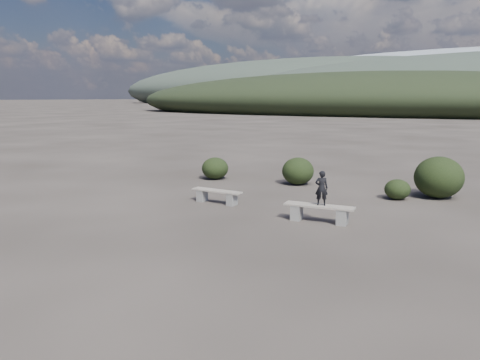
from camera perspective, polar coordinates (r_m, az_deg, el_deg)
The scene contains 8 objects.
ground at distance 10.48m, azimuth -6.58°, elevation -9.18°, with size 1200.00×1200.00×0.00m, color #2C2622.
bench_left at distance 15.37m, azimuth -2.85°, elevation -1.87°, with size 1.76×0.37×0.44m.
bench_right at distance 13.23m, azimuth 9.62°, elevation -3.84°, with size 1.98×0.63×0.49m.
seated_person at distance 13.07m, azimuth 9.91°, elevation -0.97°, with size 0.35×0.23×0.97m, color black.
shrub_a at distance 19.90m, azimuth -3.06°, elevation 1.44°, with size 1.13×1.13×0.93m, color black.
shrub_b at distance 18.75m, azimuth 7.07°, elevation 1.09°, with size 1.26×1.26×1.08m, color black.
shrub_c at distance 16.80m, azimuth 18.64°, elevation -1.09°, with size 0.87×0.87×0.69m, color black.
shrub_d at distance 17.51m, azimuth 23.08°, elevation 0.31°, with size 1.64×1.64×1.44m, color black.
Camera 1 is at (6.08, -7.81, 3.44)m, focal length 35.00 mm.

